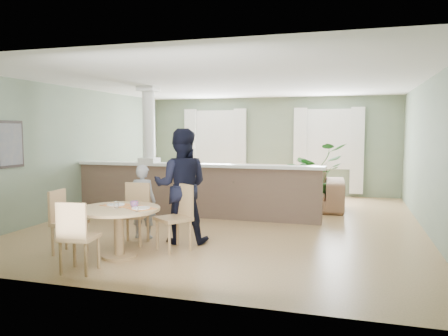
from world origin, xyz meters
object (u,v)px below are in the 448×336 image
(sofa, at_px, (269,187))
(chair_far_boy, at_px, (135,210))
(dining_table, at_px, (119,218))
(chair_near, at_px, (76,234))
(child_person, at_px, (143,201))
(man_person, at_px, (181,186))
(chair_far_man, at_px, (178,214))
(chair_side, at_px, (65,219))
(houseplant, at_px, (313,176))

(sofa, bearing_deg, chair_far_boy, -114.36)
(dining_table, distance_m, chair_near, 0.81)
(child_person, xyz_separation_m, man_person, (0.72, -0.08, 0.30))
(chair_far_man, xyz_separation_m, child_person, (-0.83, 0.48, 0.07))
(chair_far_boy, xyz_separation_m, man_person, (0.70, 0.24, 0.39))
(chair_far_man, relative_size, chair_side, 1.06)
(chair_far_man, bearing_deg, dining_table, -100.40)
(dining_table, bearing_deg, sofa, 73.77)
(chair_side, bearing_deg, chair_near, -139.93)
(dining_table, height_order, chair_near, chair_near)
(chair_far_boy, relative_size, chair_near, 1.04)
(dining_table, relative_size, child_person, 0.95)
(dining_table, relative_size, man_person, 0.64)
(sofa, distance_m, houseplant, 1.03)
(chair_far_boy, distance_m, man_person, 0.83)
(houseplant, xyz_separation_m, child_person, (-2.48, -3.55, -0.14))
(dining_table, bearing_deg, man_person, 62.29)
(chair_far_man, bearing_deg, sofa, 116.37)
(child_person, bearing_deg, chair_far_man, 146.23)
(dining_table, distance_m, chair_far_man, 0.88)
(houseplant, xyz_separation_m, chair_far_man, (-1.65, -4.03, -0.21))
(sofa, height_order, dining_table, sofa)
(houseplant, distance_m, chair_far_boy, 4.58)
(chair_far_man, xyz_separation_m, man_person, (-0.11, 0.41, 0.37))
(chair_far_man, distance_m, chair_near, 1.61)
(chair_far_boy, relative_size, chair_side, 1.03)
(chair_side, height_order, child_person, child_person)
(chair_near, xyz_separation_m, child_person, (-0.04, 1.88, 0.11))
(houseplant, height_order, dining_table, houseplant)
(chair_far_boy, bearing_deg, chair_side, -136.18)
(chair_far_man, xyz_separation_m, chair_near, (-0.79, -1.40, -0.04))
(chair_near, height_order, child_person, child_person)
(chair_far_man, height_order, chair_near, chair_far_man)
(child_person, height_order, man_person, man_person)
(sofa, relative_size, chair_far_man, 3.41)
(dining_table, height_order, chair_far_man, chair_far_man)
(chair_near, height_order, chair_side, chair_side)
(dining_table, distance_m, chair_side, 0.87)
(sofa, bearing_deg, child_person, -116.44)
(houseplant, height_order, chair_near, houseplant)
(child_person, bearing_deg, houseplant, -128.39)
(dining_table, bearing_deg, child_person, 99.67)
(dining_table, xyz_separation_m, chair_far_boy, (-0.16, 0.78, -0.04))
(chair_far_man, relative_size, child_person, 0.80)
(chair_side, distance_m, child_person, 1.33)
(chair_far_man, xyz_separation_m, chair_side, (-1.51, -0.65, -0.03))
(sofa, xyz_separation_m, chair_far_boy, (-1.47, -3.72, 0.03))
(sofa, height_order, chair_far_boy, sofa)
(houseplant, distance_m, dining_table, 5.18)
(sofa, relative_size, chair_near, 3.66)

